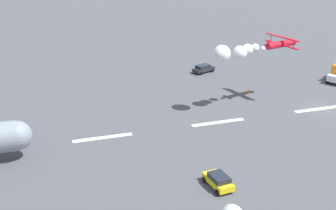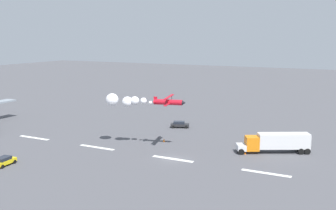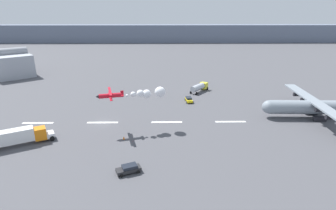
{
  "view_description": "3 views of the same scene",
  "coord_description": "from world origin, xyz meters",
  "px_view_note": "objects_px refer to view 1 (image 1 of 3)",
  "views": [
    {
      "loc": [
        42.71,
        56.59,
        26.57
      ],
      "look_at": [
        24.26,
        0.0,
        3.58
      ],
      "focal_mm": 50.21,
      "sensor_mm": 36.0,
      "label": 1
    },
    {
      "loc": [
        -30.73,
        62.21,
        21.69
      ],
      "look_at": [
        3.9,
        -5.8,
        8.6
      ],
      "focal_mm": 43.1,
      "sensor_mm": 36.0,
      "label": 2
    },
    {
      "loc": [
        15.95,
        -65.8,
        28.01
      ],
      "look_at": [
        17.08,
        3.42,
        3.52
      ],
      "focal_mm": 29.3,
      "sensor_mm": 36.0,
      "label": 3
    }
  ],
  "objects_px": {
    "followme_car_yellow": "(203,68)",
    "airport_staff_sedan": "(218,180)",
    "stunt_biplane_red": "(243,51)",
    "traffic_cone_far": "(249,91)"
  },
  "relations": [
    {
      "from": "followme_car_yellow",
      "to": "airport_staff_sedan",
      "type": "height_order",
      "value": "same"
    },
    {
      "from": "stunt_biplane_red",
      "to": "traffic_cone_far",
      "type": "bearing_deg",
      "value": -127.8
    },
    {
      "from": "stunt_biplane_red",
      "to": "airport_staff_sedan",
      "type": "height_order",
      "value": "stunt_biplane_red"
    },
    {
      "from": "stunt_biplane_red",
      "to": "followme_car_yellow",
      "type": "relative_size",
      "value": 3.35
    },
    {
      "from": "airport_staff_sedan",
      "to": "traffic_cone_far",
      "type": "height_order",
      "value": "airport_staff_sedan"
    },
    {
      "from": "airport_staff_sedan",
      "to": "stunt_biplane_red",
      "type": "bearing_deg",
      "value": -121.76
    },
    {
      "from": "followme_car_yellow",
      "to": "traffic_cone_far",
      "type": "height_order",
      "value": "followme_car_yellow"
    },
    {
      "from": "followme_car_yellow",
      "to": "airport_staff_sedan",
      "type": "relative_size",
      "value": 1.12
    },
    {
      "from": "traffic_cone_far",
      "to": "followme_car_yellow",
      "type": "bearing_deg",
      "value": -78.44
    },
    {
      "from": "stunt_biplane_red",
      "to": "followme_car_yellow",
      "type": "xyz_separation_m",
      "value": [
        -1.64,
        -19.05,
        -8.31
      ]
    }
  ]
}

